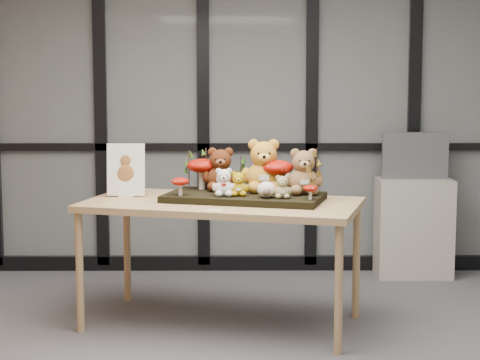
{
  "coord_description": "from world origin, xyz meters",
  "views": [
    {
      "loc": [
        -0.18,
        -4.74,
        1.72
      ],
      "look_at": [
        -0.15,
        0.86,
        0.98
      ],
      "focal_mm": 65.0,
      "sensor_mm": 36.0,
      "label": 1
    }
  ],
  "objects_px": {
    "bear_tan_back": "(304,169)",
    "mushroom_front_right": "(310,192)",
    "bear_brown_medium": "(221,167)",
    "bear_beige_small": "(282,185)",
    "bear_pooh_yellow": "(264,163)",
    "bear_small_yellow": "(239,182)",
    "mushroom_front_left": "(180,185)",
    "cabinet": "(414,228)",
    "monitor": "(415,156)",
    "mushroom_back_left": "(202,172)",
    "plush_cream_hedgehog": "(266,189)",
    "sign_holder": "(126,172)",
    "display_table": "(222,211)",
    "bear_white_bow": "(224,181)",
    "mushroom_back_right": "(277,175)",
    "diorama_tray": "(244,197)"
  },
  "relations": [
    {
      "from": "bear_pooh_yellow",
      "to": "bear_white_bow",
      "type": "xyz_separation_m",
      "value": [
        -0.26,
        -0.19,
        -0.09
      ]
    },
    {
      "from": "bear_pooh_yellow",
      "to": "bear_small_yellow",
      "type": "distance_m",
      "value": 0.27
    },
    {
      "from": "bear_brown_medium",
      "to": "bear_beige_small",
      "type": "xyz_separation_m",
      "value": [
        0.4,
        -0.36,
        -0.08
      ]
    },
    {
      "from": "bear_pooh_yellow",
      "to": "mushroom_front_right",
      "type": "distance_m",
      "value": 0.48
    },
    {
      "from": "bear_brown_medium",
      "to": "bear_beige_small",
      "type": "bearing_deg",
      "value": -26.41
    },
    {
      "from": "display_table",
      "to": "diorama_tray",
      "type": "xyz_separation_m",
      "value": [
        0.15,
        0.03,
        0.09
      ]
    },
    {
      "from": "bear_brown_medium",
      "to": "display_table",
      "type": "bearing_deg",
      "value": -71.72
    },
    {
      "from": "bear_brown_medium",
      "to": "bear_small_yellow",
      "type": "bearing_deg",
      "value": -49.12
    },
    {
      "from": "plush_cream_hedgehog",
      "to": "mushroom_back_left",
      "type": "height_order",
      "value": "mushroom_back_left"
    },
    {
      "from": "monitor",
      "to": "bear_pooh_yellow",
      "type": "bearing_deg",
      "value": -135.75
    },
    {
      "from": "bear_small_yellow",
      "to": "mushroom_front_right",
      "type": "distance_m",
      "value": 0.49
    },
    {
      "from": "bear_pooh_yellow",
      "to": "mushroom_front_right",
      "type": "bearing_deg",
      "value": -35.7
    },
    {
      "from": "display_table",
      "to": "sign_holder",
      "type": "relative_size",
      "value": 5.37
    },
    {
      "from": "mushroom_back_left",
      "to": "mushroom_front_left",
      "type": "height_order",
      "value": "mushroom_back_left"
    },
    {
      "from": "bear_tan_back",
      "to": "cabinet",
      "type": "bearing_deg",
      "value": 68.15
    },
    {
      "from": "mushroom_back_right",
      "to": "monitor",
      "type": "bearing_deg",
      "value": 47.14
    },
    {
      "from": "diorama_tray",
      "to": "cabinet",
      "type": "bearing_deg",
      "value": 58.92
    },
    {
      "from": "mushroom_back_right",
      "to": "mushroom_front_left",
      "type": "distance_m",
      "value": 0.65
    },
    {
      "from": "diorama_tray",
      "to": "mushroom_front_right",
      "type": "relative_size",
      "value": 9.87
    },
    {
      "from": "bear_tan_back",
      "to": "mushroom_front_right",
      "type": "relative_size",
      "value": 3.19
    },
    {
      "from": "bear_pooh_yellow",
      "to": "bear_white_bow",
      "type": "relative_size",
      "value": 1.94
    },
    {
      "from": "bear_white_bow",
      "to": "plush_cream_hedgehog",
      "type": "distance_m",
      "value": 0.29
    },
    {
      "from": "display_table",
      "to": "mushroom_back_right",
      "type": "xyz_separation_m",
      "value": [
        0.37,
        0.1,
        0.23
      ]
    },
    {
      "from": "diorama_tray",
      "to": "bear_brown_medium",
      "type": "xyz_separation_m",
      "value": [
        -0.16,
        0.18,
        0.18
      ]
    },
    {
      "from": "mushroom_front_right",
      "to": "bear_white_bow",
      "type": "bearing_deg",
      "value": 163.49
    },
    {
      "from": "mushroom_front_right",
      "to": "display_table",
      "type": "bearing_deg",
      "value": 158.89
    },
    {
      "from": "bear_pooh_yellow",
      "to": "bear_tan_back",
      "type": "height_order",
      "value": "bear_pooh_yellow"
    },
    {
      "from": "bear_tan_back",
      "to": "plush_cream_hedgehog",
      "type": "distance_m",
      "value": 0.32
    },
    {
      "from": "display_table",
      "to": "mushroom_back_left",
      "type": "height_order",
      "value": "mushroom_back_left"
    },
    {
      "from": "mushroom_front_left",
      "to": "mushroom_front_right",
      "type": "xyz_separation_m",
      "value": [
        0.83,
        -0.19,
        -0.01
      ]
    },
    {
      "from": "bear_tan_back",
      "to": "cabinet",
      "type": "xyz_separation_m",
      "value": [
        1.01,
        1.33,
        -0.64
      ]
    },
    {
      "from": "bear_beige_small",
      "to": "cabinet",
      "type": "distance_m",
      "value": 1.98
    },
    {
      "from": "bear_brown_medium",
      "to": "mushroom_back_right",
      "type": "bearing_deg",
      "value": 0.03
    },
    {
      "from": "cabinet",
      "to": "diorama_tray",
      "type": "bearing_deg",
      "value": -136.59
    },
    {
      "from": "bear_white_bow",
      "to": "monitor",
      "type": "height_order",
      "value": "monitor"
    },
    {
      "from": "plush_cream_hedgehog",
      "to": "mushroom_front_left",
      "type": "bearing_deg",
      "value": -175.5
    },
    {
      "from": "mushroom_back_left",
      "to": "monitor",
      "type": "relative_size",
      "value": 0.43
    },
    {
      "from": "bear_brown_medium",
      "to": "sign_holder",
      "type": "xyz_separation_m",
      "value": [
        -0.64,
        -0.0,
        -0.03
      ]
    },
    {
      "from": "mushroom_back_right",
      "to": "bear_pooh_yellow",
      "type": "bearing_deg",
      "value": 159.19
    },
    {
      "from": "bear_pooh_yellow",
      "to": "cabinet",
      "type": "xyz_separation_m",
      "value": [
        1.27,
        1.22,
        -0.67
      ]
    },
    {
      "from": "bear_brown_medium",
      "to": "sign_holder",
      "type": "height_order",
      "value": "bear_brown_medium"
    },
    {
      "from": "bear_pooh_yellow",
      "to": "plush_cream_hedgehog",
      "type": "distance_m",
      "value": 0.3
    },
    {
      "from": "bear_small_yellow",
      "to": "mushroom_back_left",
      "type": "xyz_separation_m",
      "value": [
        -0.25,
        0.31,
        0.03
      ]
    },
    {
      "from": "mushroom_back_right",
      "to": "monitor",
      "type": "xyz_separation_m",
      "value": [
        1.18,
        1.27,
        -0.0
      ]
    },
    {
      "from": "plush_cream_hedgehog",
      "to": "sign_holder",
      "type": "xyz_separation_m",
      "value": [
        -0.94,
        0.34,
        0.07
      ]
    },
    {
      "from": "bear_tan_back",
      "to": "mushroom_back_right",
      "type": "bearing_deg",
      "value": 173.1
    },
    {
      "from": "bear_beige_small",
      "to": "monitor",
      "type": "height_order",
      "value": "monitor"
    },
    {
      "from": "diorama_tray",
      "to": "bear_brown_medium",
      "type": "height_order",
      "value": "bear_brown_medium"
    },
    {
      "from": "mushroom_front_left",
      "to": "mushroom_front_right",
      "type": "distance_m",
      "value": 0.86
    },
    {
      "from": "display_table",
      "to": "bear_tan_back",
      "type": "xyz_separation_m",
      "value": [
        0.54,
        0.03,
        0.27
      ]
    }
  ]
}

